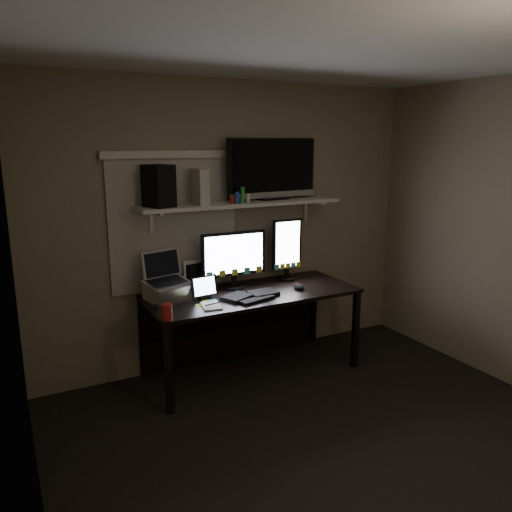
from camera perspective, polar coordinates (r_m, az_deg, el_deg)
floor at (r=3.49m, az=11.17°, el=-21.87°), size 3.60×3.60×0.00m
ceiling at (r=2.93m, az=13.46°, el=22.86°), size 3.60×3.60×0.00m
back_wall at (r=4.47m, az=-2.63°, el=3.50°), size 3.60×0.00×3.60m
left_wall at (r=2.32m, az=-24.87°, el=-6.63°), size 0.00×3.60×3.60m
window_blinds at (r=4.25m, az=-9.30°, el=3.54°), size 1.10×0.02×1.10m
desk at (r=4.42m, az=-1.15°, el=-5.92°), size 1.80×0.75×0.73m
wall_shelf at (r=4.28m, az=-1.67°, el=6.01°), size 1.80×0.35×0.03m
monitor_landscape at (r=4.30m, az=-2.56°, el=-0.43°), size 0.59×0.08×0.51m
monitor_portrait at (r=4.58m, az=3.56°, el=0.76°), size 0.29×0.06×0.58m
keyboard at (r=4.13m, az=-0.68°, el=-4.50°), size 0.51×0.30×0.03m
mouse at (r=4.36m, az=4.92°, el=-3.50°), size 0.08×0.12×0.04m
notepad at (r=3.90m, az=-5.14°, el=-5.71°), size 0.17×0.22×0.01m
tablet at (r=4.07m, az=-5.97°, el=-3.57°), size 0.23×0.12×0.20m
file_sorter at (r=4.33m, az=-6.88°, el=-2.20°), size 0.22×0.14×0.25m
laptop at (r=4.03m, az=-10.18°, el=-2.44°), size 0.40×0.36×0.39m
cup at (r=3.66m, az=-10.16°, el=-6.29°), size 0.09×0.09×0.12m
sticky_notes at (r=4.00m, az=-4.81°, el=-5.29°), size 0.28×0.21×0.00m
tv at (r=4.45m, az=1.85°, el=9.88°), size 0.89×0.23×0.53m
game_console at (r=4.13m, az=-6.45°, el=7.88°), size 0.09×0.24×0.29m
speaker at (r=3.99m, az=-11.07°, el=7.86°), size 0.24×0.27×0.33m
bottles at (r=4.17m, az=-1.84°, el=6.93°), size 0.21×0.09×0.13m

